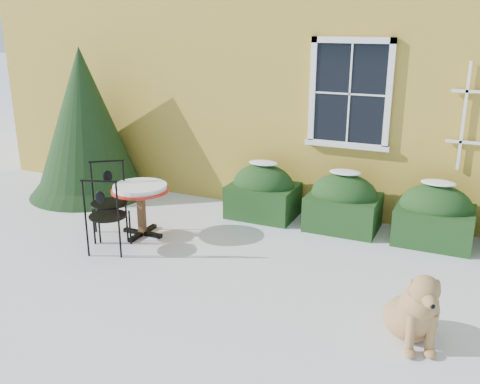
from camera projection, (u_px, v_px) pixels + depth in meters
The scene contains 8 objects.
ground at pixel (205, 288), 6.31m from camera, with size 80.00×80.00×0.00m, color white.
house at pixel (356, 10), 11.39m from camera, with size 12.40×8.40×6.40m.
hedge_row at pixel (388, 209), 7.75m from camera, with size 4.95×0.80×0.91m.
evergreen_shrub at pixel (86, 137), 9.46m from camera, with size 2.15×2.15×2.60m.
bistro_table at pixel (140, 193), 7.68m from camera, with size 0.83×0.83×0.77m.
patio_chair_near at pixel (107, 215), 7.15m from camera, with size 0.60×0.60×1.07m.
patio_chair_far at pixel (109, 200), 7.70m from camera, with size 0.68×0.67×1.09m.
dog at pixel (415, 312), 5.16m from camera, with size 0.71×0.91×0.83m.
Camera 1 is at (2.72, -4.98, 3.02)m, focal length 40.00 mm.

